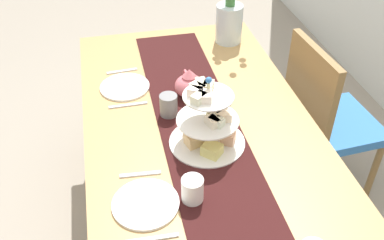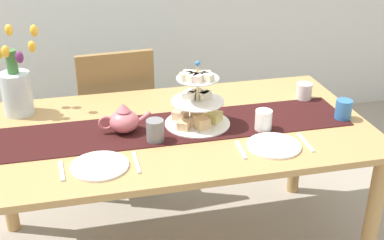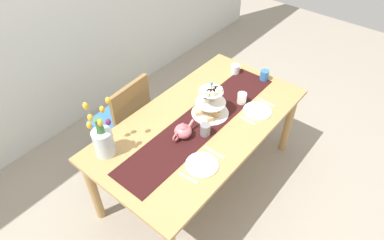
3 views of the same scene
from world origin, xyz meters
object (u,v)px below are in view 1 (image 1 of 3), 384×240
object	(u,v)px
tiered_cake_stand	(208,123)
teapot	(189,85)
dining_table	(200,142)
tulip_vase	(230,18)
fork_left	(122,71)
dinner_plate_right	(146,204)
mug_grey	(169,105)
mug_white_text	(192,190)
knife_left	(128,105)
chair_left	(324,116)
dinner_plate_left	(125,87)
knife_right	(152,239)
fork_right	(140,174)

from	to	relation	value
tiered_cake_stand	teapot	xyz separation A→B (m)	(-0.33, -0.00, -0.04)
dining_table	tulip_vase	world-z (taller)	tulip_vase
tiered_cake_stand	tulip_vase	xyz separation A→B (m)	(-0.80, 0.32, 0.03)
fork_left	dinner_plate_right	world-z (taller)	dinner_plate_right
mug_grey	mug_white_text	xyz separation A→B (m)	(0.49, -0.00, -0.00)
dining_table	tiered_cake_stand	distance (m)	0.22
knife_left	mug_white_text	size ratio (longest dim) A/B	1.79
chair_left	tulip_vase	xyz separation A→B (m)	(-0.48, -0.38, 0.36)
fork_left	knife_left	bearing A→B (deg)	0.00
chair_left	mug_grey	xyz separation A→B (m)	(0.11, -0.82, 0.28)
teapot	fork_left	distance (m)	0.40
teapot	dinner_plate_right	distance (m)	0.66
mug_grey	mug_white_text	bearing A→B (deg)	-0.54
chair_left	dinner_plate_left	xyz separation A→B (m)	(-0.14, -0.98, 0.23)
knife_right	mug_grey	world-z (taller)	mug_grey
chair_left	dinner_plate_left	distance (m)	1.02
teapot	knife_right	bearing A→B (deg)	-20.62
teapot	tulip_vase	xyz separation A→B (m)	(-0.47, 0.32, 0.08)
tiered_cake_stand	mug_white_text	bearing A→B (deg)	-24.03
fork_right	mug_grey	size ratio (longest dim) A/B	1.58
teapot	knife_left	xyz separation A→B (m)	(0.02, -0.28, -0.06)
fork_right	mug_white_text	bearing A→B (deg)	45.67
knife_left	dinner_plate_left	bearing A→B (deg)	180.00
mug_white_text	tiered_cake_stand	bearing A→B (deg)	155.97
mug_grey	dining_table	bearing A→B (deg)	49.39
fork_left	dinner_plate_right	bearing A→B (deg)	0.00
chair_left	dinner_plate_left	world-z (taller)	chair_left
dining_table	mug_white_text	world-z (taller)	mug_white_text
tulip_vase	fork_left	distance (m)	0.64
knife_right	teapot	bearing A→B (deg)	159.38
fork_right	dining_table	bearing A→B (deg)	129.94
dinner_plate_left	mug_grey	world-z (taller)	mug_grey
knife_left	chair_left	bearing A→B (deg)	90.24
dinner_plate_left	dinner_plate_right	xyz separation A→B (m)	(0.73, 0.00, 0.00)
chair_left	knife_right	size ratio (longest dim) A/B	5.35
dinner_plate_left	knife_right	distance (m)	0.87
dining_table	dinner_plate_left	world-z (taller)	dinner_plate_left
chair_left	mug_white_text	distance (m)	1.05
dinner_plate_right	knife_right	size ratio (longest dim) A/B	1.35
tulip_vase	dinner_plate_left	bearing A→B (deg)	-60.58
dinner_plate_left	teapot	bearing A→B (deg)	65.26
dining_table	mug_white_text	distance (m)	0.43
knife_right	mug_grey	bearing A→B (deg)	165.19
chair_left	knife_right	world-z (taller)	chair_left
tulip_vase	teapot	bearing A→B (deg)	-34.45
dinner_plate_left	chair_left	bearing A→B (deg)	81.85
chair_left	tulip_vase	distance (m)	0.71
dinner_plate_right	fork_left	bearing A→B (deg)	180.00
teapot	fork_right	distance (m)	0.54
knife_right	fork_left	bearing A→B (deg)	180.00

